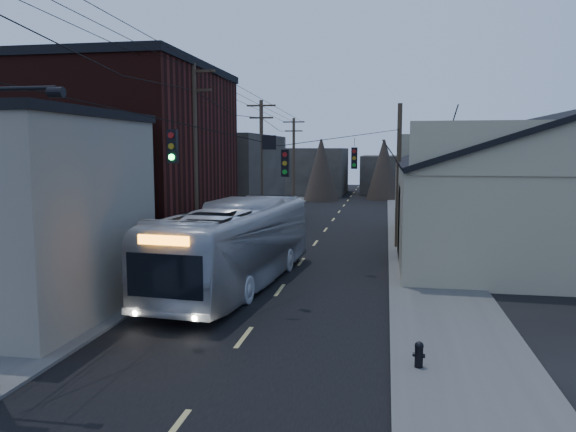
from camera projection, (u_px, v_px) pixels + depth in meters
name	position (u px, v px, depth m)	size (l,w,h in m)	color
road_surface	(323.00, 234.00, 39.06)	(9.00, 110.00, 0.02)	black
sidewalk_left	(232.00, 231.00, 40.16)	(4.00, 110.00, 0.12)	#474744
sidewalk_right	(418.00, 236.00, 37.94)	(4.00, 110.00, 0.12)	#474744
building_clapboard	(1.00, 217.00, 19.64)	(8.00, 8.00, 7.00)	gray
building_brick	(119.00, 165.00, 30.40)	(10.00, 12.00, 10.00)	black
building_left_far	(216.00, 178.00, 46.14)	(9.00, 14.00, 7.00)	#2D2824
warehouse	(542.00, 206.00, 31.63)	(16.16, 20.60, 7.73)	gray
building_far_left	(307.00, 171.00, 73.97)	(10.00, 12.00, 6.00)	#2D2824
building_far_right	(406.00, 174.00, 76.69)	(12.00, 14.00, 5.00)	#2D2824
bare_tree	(431.00, 195.00, 27.74)	(0.40, 0.40, 7.20)	black
utility_lines	(260.00, 165.00, 33.28)	(11.24, 45.28, 10.50)	#382B1E
bus	(236.00, 245.00, 23.89)	(3.05, 13.02, 3.63)	#ACB0B8
parked_car	(294.00, 214.00, 45.81)	(1.34, 3.83, 1.26)	#989BA0
fire_hydrant	(419.00, 353.00, 14.82)	(0.34, 0.24, 0.70)	black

